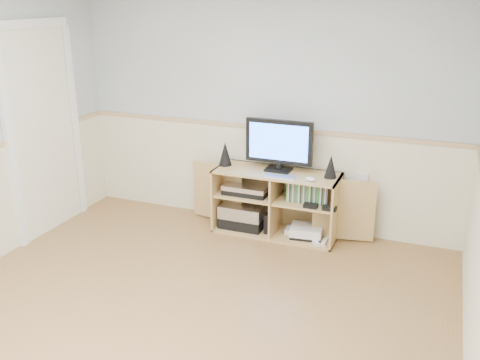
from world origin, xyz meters
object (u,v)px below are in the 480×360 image
media_cabinet (278,200)px  keyboard (280,177)px  game_consoles (306,231)px  monitor (279,143)px

media_cabinet → keyboard: 0.39m
game_consoles → monitor: bearing=169.1°
media_cabinet → game_consoles: bearing=-12.1°
media_cabinet → game_consoles: (0.32, -0.07, -0.26)m
media_cabinet → keyboard: bearing=-69.4°
monitor → game_consoles: bearing=-10.9°
media_cabinet → monitor: bearing=-90.0°
keyboard → game_consoles: bearing=22.7°
monitor → game_consoles: 0.92m
monitor → media_cabinet: bearing=90.0°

